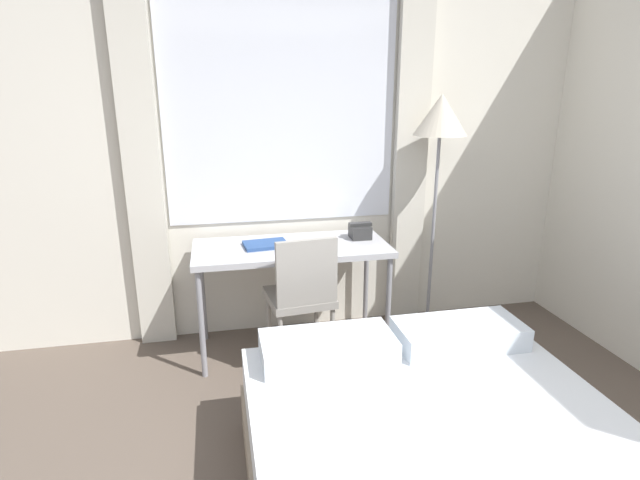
# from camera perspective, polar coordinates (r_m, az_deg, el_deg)

# --- Properties ---
(wall_back_with_window) EXTENTS (4.96, 0.13, 2.70)m
(wall_back_with_window) POSITION_cam_1_polar(r_m,az_deg,el_deg) (3.60, -1.79, 10.36)
(wall_back_with_window) COLOR silver
(wall_back_with_window) RESTS_ON ground_plane
(desk) EXTENTS (1.30, 0.59, 0.76)m
(desk) POSITION_cam_1_polar(r_m,az_deg,el_deg) (3.36, -3.29, -1.61)
(desk) COLOR #B2B2B7
(desk) RESTS_ON ground_plane
(desk_chair) EXTENTS (0.44, 0.44, 0.91)m
(desk_chair) POSITION_cam_1_polar(r_m,az_deg,el_deg) (3.17, -2.08, -6.00)
(desk_chair) COLOR gray
(desk_chair) RESTS_ON ground_plane
(standing_lamp) EXTENTS (0.37, 0.37, 1.74)m
(standing_lamp) POSITION_cam_1_polar(r_m,az_deg,el_deg) (3.58, 13.52, 11.63)
(standing_lamp) COLOR #4C4C51
(standing_lamp) RESTS_ON ground_plane
(telephone) EXTENTS (0.16, 0.14, 0.11)m
(telephone) POSITION_cam_1_polar(r_m,az_deg,el_deg) (3.50, 4.60, 1.01)
(telephone) COLOR #2D2D2D
(telephone) RESTS_ON desk
(book) EXTENTS (0.31, 0.23, 0.02)m
(book) POSITION_cam_1_polar(r_m,az_deg,el_deg) (3.34, -6.23, -0.49)
(book) COLOR navy
(book) RESTS_ON desk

